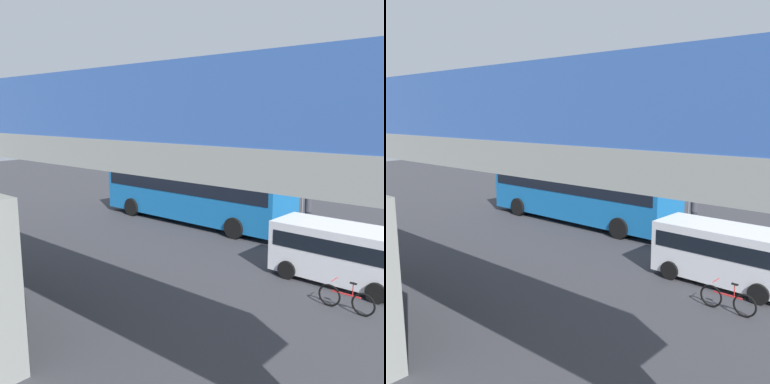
{
  "view_description": "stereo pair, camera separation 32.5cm",
  "coord_description": "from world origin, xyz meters",
  "views": [
    {
      "loc": [
        -14.21,
        18.24,
        5.96
      ],
      "look_at": [
        1.46,
        0.05,
        1.6
      ],
      "focal_mm": 40.54,
      "sensor_mm": 36.0,
      "label": 1
    },
    {
      "loc": [
        -14.46,
        18.02,
        5.96
      ],
      "look_at": [
        1.46,
        0.05,
        1.6
      ],
      "focal_mm": 40.54,
      "sensor_mm": 36.0,
      "label": 2
    }
  ],
  "objects": [
    {
      "name": "traffic_sign",
      "position": [
        -3.09,
        -4.41,
        1.89
      ],
      "size": [
        0.08,
        0.6,
        2.8
      ],
      "color": "slate",
      "rests_on": "ground"
    },
    {
      "name": "parked_van",
      "position": [
        -8.61,
        3.6,
        1.18
      ],
      "size": [
        4.8,
        2.17,
        2.05
      ],
      "color": "silver",
      "rests_on": "ground"
    },
    {
      "name": "bicycle_red",
      "position": [
        -9.68,
        5.77,
        0.37
      ],
      "size": [
        1.77,
        0.44,
        0.96
      ],
      "color": "black",
      "rests_on": "ground"
    },
    {
      "name": "lane_dash_leftmost",
      "position": [
        -6.0,
        -2.09,
        0.0
      ],
      "size": [
        2.0,
        0.2,
        0.01
      ],
      "primitive_type": "cube",
      "color": "silver",
      "rests_on": "ground"
    },
    {
      "name": "lane_dash_left",
      "position": [
        -2.0,
        -2.09,
        0.0
      ],
      "size": [
        2.0,
        0.2,
        0.01
      ],
      "primitive_type": "cube",
      "color": "silver",
      "rests_on": "ground"
    },
    {
      "name": "lane_dash_centre",
      "position": [
        2.0,
        -2.09,
        0.0
      ],
      "size": [
        2.0,
        0.2,
        0.01
      ],
      "primitive_type": "cube",
      "color": "silver",
      "rests_on": "ground"
    },
    {
      "name": "city_bus",
      "position": [
        1.13,
        0.32,
        1.88
      ],
      "size": [
        11.54,
        2.85,
        3.15
      ],
      "color": "#196BB7",
      "rests_on": "ground"
    },
    {
      "name": "ground",
      "position": [
        0.0,
        0.0,
        0.0
      ],
      "size": [
        80.0,
        80.0,
        0.0
      ],
      "primitive_type": "plane",
      "color": "#38383D"
    },
    {
      "name": "lane_dash_right",
      "position": [
        6.0,
        -2.09,
        0.0
      ],
      "size": [
        2.0,
        0.2,
        0.01
      ],
      "primitive_type": "cube",
      "color": "silver",
      "rests_on": "ground"
    },
    {
      "name": "pedestrian",
      "position": [
        -4.27,
        -2.74,
        0.89
      ],
      "size": [
        0.38,
        0.38,
        1.79
      ],
      "color": "#2D2D38",
      "rests_on": "ground"
    }
  ]
}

